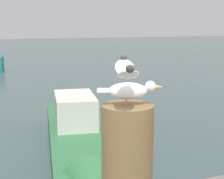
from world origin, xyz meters
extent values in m
cylinder|color=brown|center=(0.92, -0.37, 1.80)|extent=(0.31, 0.31, 0.77)
cylinder|color=#C67160|center=(0.90, -0.38, 2.20)|extent=(0.01, 0.01, 0.04)
cylinder|color=#C67160|center=(0.92, -0.35, 2.20)|extent=(0.01, 0.01, 0.04)
ellipsoid|color=white|center=(0.92, -0.37, 2.27)|extent=(0.25, 0.16, 0.10)
sphere|color=white|center=(1.04, -0.41, 2.29)|extent=(0.06, 0.06, 0.06)
cone|color=gold|center=(1.09, -0.43, 2.29)|extent=(0.05, 0.03, 0.02)
cube|color=white|center=(0.78, -0.32, 2.27)|extent=(0.09, 0.10, 0.01)
ellipsoid|color=white|center=(0.85, -0.52, 2.39)|extent=(0.20, 0.27, 0.09)
sphere|color=#282828|center=(0.81, -0.62, 2.43)|extent=(0.04, 0.04, 0.04)
ellipsoid|color=white|center=(0.97, -0.21, 2.39)|extent=(0.20, 0.27, 0.09)
sphere|color=#282828|center=(1.01, -0.10, 2.43)|extent=(0.04, 0.04, 0.04)
cube|color=#2D6B3D|center=(1.98, 4.51, 0.28)|extent=(1.96, 4.98, 0.57)
cube|color=silver|center=(2.02, 4.72, 0.88)|extent=(1.04, 1.51, 0.62)
camera|label=1|loc=(0.08, -2.22, 2.66)|focal=56.57mm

